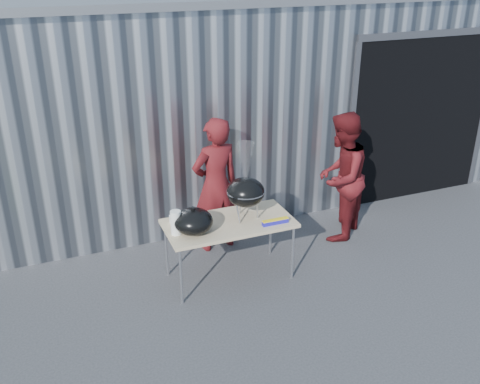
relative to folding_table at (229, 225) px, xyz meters
name	(u,v)px	position (x,y,z in m)	size (l,w,h in m)	color
ground	(269,295)	(0.29, -0.53, -0.71)	(80.00, 80.00, 0.00)	#323234
building	(212,77)	(1.21, 4.06, 0.83)	(8.20, 6.20, 3.10)	silver
folding_table	(229,225)	(0.00, 0.00, 0.00)	(1.50, 0.75, 0.75)	tan
kettle_grill	(246,186)	(0.21, 0.01, 0.46)	(0.45, 0.45, 0.94)	black
grill_lid	(193,221)	(-0.46, -0.10, 0.18)	(0.44, 0.44, 0.32)	black
paper_towels	(176,223)	(-0.65, -0.05, 0.18)	(0.12, 0.12, 0.28)	white
white_tub	(179,220)	(-0.55, 0.17, 0.09)	(0.20, 0.15, 0.10)	white
foil_box	(275,222)	(0.48, -0.25, 0.07)	(0.32, 0.06, 0.06)	#1D19A2
person_cook	(216,185)	(0.10, 0.75, 0.19)	(0.65, 0.43, 1.79)	#551215
person_bystander	(341,177)	(1.76, 0.42, 0.17)	(0.86, 0.67, 1.76)	#551215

